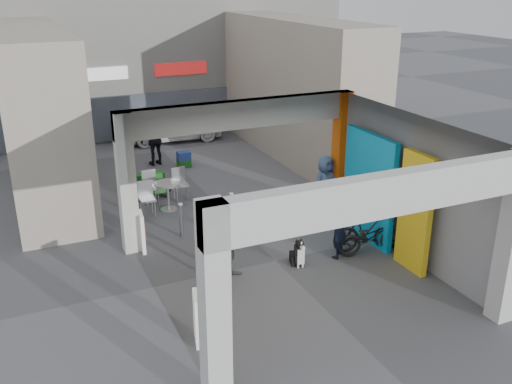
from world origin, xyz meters
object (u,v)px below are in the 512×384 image
man_with_dog (339,227)px  white_van (169,123)px  produce_stand (151,188)px  bicycle_rear (367,231)px  man_back_turned (231,238)px  man_elderly (325,184)px  bicycle_front (371,236)px  cafe_set (161,195)px  man_crates (155,140)px  border_collie (298,254)px

man_with_dog → white_van: man_with_dog is taller
produce_stand → bicycle_rear: bicycle_rear is taller
produce_stand → bicycle_rear: size_ratio=0.64×
man_back_turned → man_elderly: man_back_turned is taller
produce_stand → bicycle_front: 7.13m
cafe_set → white_van: bearing=71.8°
cafe_set → man_elderly: size_ratio=0.96×
white_van → man_back_turned: bearing=174.3°
man_with_dog → man_elderly: (1.12, 2.54, 0.07)m
man_with_dog → man_crates: size_ratio=0.84×
white_van → border_collie: bearing=-177.8°
man_with_dog → man_crates: bearing=-116.0°
cafe_set → man_with_dog: man_with_dog is taller
bicycle_rear → border_collie: bearing=101.8°
cafe_set → man_elderly: bearing=-29.6°
produce_stand → man_crates: man_crates is taller
border_collie → white_van: white_van is taller
cafe_set → white_van: 7.23m
border_collie → man_elderly: (2.22, 2.53, 0.57)m
cafe_set → produce_stand: size_ratio=1.47×
man_with_dog → man_elderly: 2.77m
man_with_dog → bicycle_rear: bearing=141.3°
man_back_turned → man_crates: man_back_turned is taller
border_collie → man_crates: 8.91m
border_collie → man_with_dog: 1.21m
man_crates → white_van: (1.35, 2.92, -0.19)m
cafe_set → produce_stand: (-0.09, 0.86, -0.06)m
produce_stand → white_van: size_ratio=0.26×
produce_stand → man_with_dog: size_ratio=0.71×
cafe_set → man_elderly: 4.81m
cafe_set → border_collie: bearing=-68.4°
cafe_set → man_elderly: man_elderly is taller
man_back_turned → man_crates: size_ratio=1.06×
produce_stand → bicycle_rear: 6.98m
produce_stand → border_collie: 6.10m
border_collie → man_crates: man_crates is taller
man_with_dog → bicycle_rear: man_with_dog is taller
cafe_set → border_collie: size_ratio=2.28×
man_back_turned → white_van: man_back_turned is taller
man_crates → bicycle_front: size_ratio=1.09×
bicycle_front → white_van: bearing=11.9°
produce_stand → white_van: white_van is taller
border_collie → white_van: size_ratio=0.17×
man_back_turned → man_elderly: (3.86, 2.46, -0.14)m
cafe_set → man_back_turned: bearing=-86.5°
white_van → man_with_dog: bearing=-172.4°
cafe_set → man_with_dog: 5.79m
cafe_set → man_with_dog: size_ratio=1.05×
man_back_turned → man_elderly: bearing=7.2°
cafe_set → bicycle_rear: (3.86, -4.89, 0.17)m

